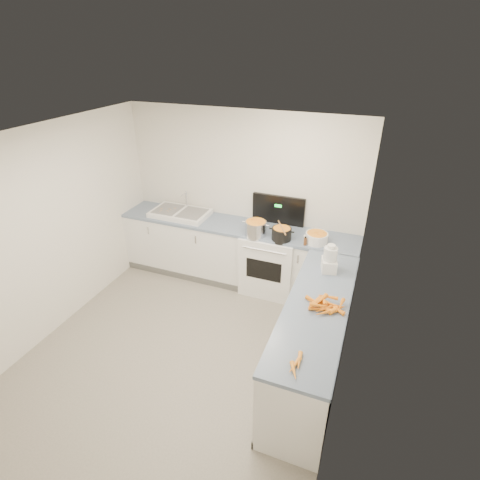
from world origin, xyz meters
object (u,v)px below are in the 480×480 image
(mixing_bowl, at_px, (317,238))
(extract_bottle, at_px, (305,242))
(black_pot, at_px, (281,234))
(food_processor, at_px, (330,260))
(sink, at_px, (180,213))
(steel_pot, at_px, (256,229))
(spice_jar, at_px, (305,239))
(stove, at_px, (271,260))

(mixing_bowl, relative_size, extract_bottle, 2.85)
(black_pot, xyz_separation_m, food_processor, (0.71, -0.54, 0.07))
(sink, bearing_deg, steel_pot, -8.44)
(spice_jar, bearing_deg, steel_pot, -176.87)
(stove, distance_m, sink, 1.54)
(steel_pot, relative_size, food_processor, 0.88)
(black_pot, height_order, spice_jar, black_pot)
(extract_bottle, bearing_deg, steel_pot, 176.04)
(steel_pot, bearing_deg, spice_jar, 3.13)
(mixing_bowl, height_order, extract_bottle, mixing_bowl)
(steel_pot, bearing_deg, mixing_bowl, 5.49)
(extract_bottle, bearing_deg, sink, 173.13)
(steel_pot, distance_m, mixing_bowl, 0.82)
(black_pot, bearing_deg, extract_bottle, -7.33)
(stove, distance_m, extract_bottle, 0.76)
(stove, bearing_deg, spice_jar, -15.22)
(sink, relative_size, steel_pot, 2.90)
(steel_pot, relative_size, spice_jar, 3.72)
(black_pot, relative_size, spice_jar, 3.24)
(mixing_bowl, distance_m, spice_jar, 0.14)
(sink, height_order, black_pot, sink)
(food_processor, bearing_deg, mixing_bowl, 112.72)
(spice_jar, relative_size, food_processor, 0.24)
(food_processor, bearing_deg, stove, 141.22)
(stove, height_order, spice_jar, stove)
(sink, height_order, spice_jar, sink)
(sink, bearing_deg, mixing_bowl, -3.02)
(stove, xyz_separation_m, spice_jar, (0.50, -0.14, 0.51))
(extract_bottle, distance_m, spice_jar, 0.09)
(mixing_bowl, xyz_separation_m, spice_jar, (-0.14, -0.04, -0.03))
(black_pot, height_order, mixing_bowl, black_pot)
(steel_pot, xyz_separation_m, spice_jar, (0.68, 0.04, -0.05))
(spice_jar, height_order, food_processor, food_processor)
(sink, relative_size, extract_bottle, 8.42)
(extract_bottle, height_order, spice_jar, extract_bottle)
(sink, height_order, extract_bottle, sink)
(mixing_bowl, distance_m, food_processor, 0.68)
(food_processor, bearing_deg, steel_pot, 153.06)
(stove, height_order, sink, stove)
(stove, distance_m, spice_jar, 0.72)
(mixing_bowl, distance_m, extract_bottle, 0.18)
(steel_pot, distance_m, food_processor, 1.21)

